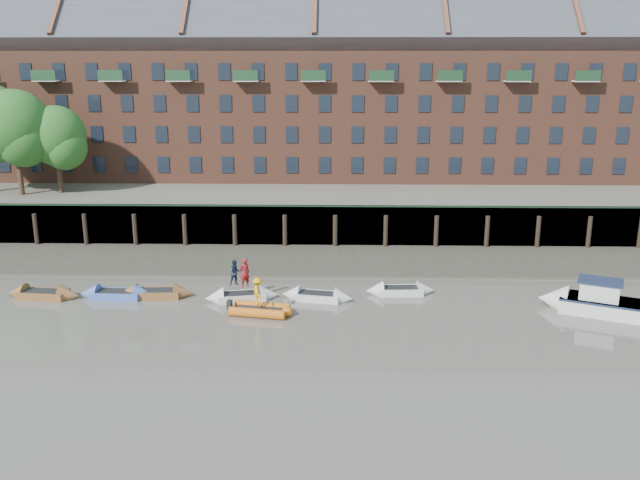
{
  "coord_description": "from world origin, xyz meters",
  "views": [
    {
      "loc": [
        1.95,
        -30.25,
        14.6
      ],
      "look_at": [
        1.01,
        12.0,
        3.2
      ],
      "focal_mm": 38.0,
      "sensor_mm": 36.0,
      "label": 1
    }
  ],
  "objects_px": {
    "person_rib_crew": "(258,291)",
    "rowboat_4": "(317,296)",
    "rowboat_2": "(156,293)",
    "person_rower_a": "(245,273)",
    "rowboat_0": "(43,294)",
    "rib_tender": "(262,310)",
    "motor_launch": "(587,301)",
    "rowboat_5": "(400,291)",
    "rowboat_1": "(117,294)",
    "person_rower_b": "(235,273)",
    "rowboat_3": "(242,296)"
  },
  "relations": [
    {
      "from": "rowboat_1",
      "to": "rowboat_3",
      "type": "height_order",
      "value": "rowboat_1"
    },
    {
      "from": "rowboat_3",
      "to": "rib_tender",
      "type": "bearing_deg",
      "value": -68.72
    },
    {
      "from": "rib_tender",
      "to": "person_rower_b",
      "type": "relative_size",
      "value": 2.32
    },
    {
      "from": "rowboat_0",
      "to": "rib_tender",
      "type": "height_order",
      "value": "rowboat_0"
    },
    {
      "from": "motor_launch",
      "to": "person_rower_a",
      "type": "bearing_deg",
      "value": 19.97
    },
    {
      "from": "rowboat_5",
      "to": "rib_tender",
      "type": "xyz_separation_m",
      "value": [
        -8.45,
        -3.75,
        0.05
      ]
    },
    {
      "from": "rowboat_0",
      "to": "rowboat_1",
      "type": "bearing_deg",
      "value": 7.04
    },
    {
      "from": "rowboat_3",
      "to": "rowboat_5",
      "type": "xyz_separation_m",
      "value": [
        9.97,
        1.35,
        -0.01
      ]
    },
    {
      "from": "rowboat_0",
      "to": "rowboat_4",
      "type": "xyz_separation_m",
      "value": [
        17.23,
        0.03,
        -0.01
      ]
    },
    {
      "from": "motor_launch",
      "to": "rowboat_3",
      "type": "bearing_deg",
      "value": 19.81
    },
    {
      "from": "rowboat_0",
      "to": "rowboat_2",
      "type": "distance_m",
      "value": 7.05
    },
    {
      "from": "rowboat_1",
      "to": "person_rower_b",
      "type": "height_order",
      "value": "person_rower_b"
    },
    {
      "from": "rowboat_5",
      "to": "person_rower_a",
      "type": "distance_m",
      "value": 9.98
    },
    {
      "from": "rowboat_1",
      "to": "person_rib_crew",
      "type": "height_order",
      "value": "person_rib_crew"
    },
    {
      "from": "motor_launch",
      "to": "person_rower_b",
      "type": "distance_m",
      "value": 21.23
    },
    {
      "from": "rowboat_2",
      "to": "rib_tender",
      "type": "bearing_deg",
      "value": -24.84
    },
    {
      "from": "person_rib_crew",
      "to": "rowboat_2",
      "type": "bearing_deg",
      "value": 47.94
    },
    {
      "from": "rowboat_4",
      "to": "rowboat_5",
      "type": "height_order",
      "value": "rowboat_4"
    },
    {
      "from": "person_rib_crew",
      "to": "rowboat_4",
      "type": "bearing_deg",
      "value": -72.73
    },
    {
      "from": "motor_launch",
      "to": "rowboat_0",
      "type": "bearing_deg",
      "value": 21.2
    },
    {
      "from": "motor_launch",
      "to": "rib_tender",
      "type": "bearing_deg",
      "value": 26.61
    },
    {
      "from": "rowboat_1",
      "to": "person_rower_b",
      "type": "bearing_deg",
      "value": 3.08
    },
    {
      "from": "rowboat_2",
      "to": "motor_launch",
      "type": "xyz_separation_m",
      "value": [
        26.23,
        -1.93,
        0.43
      ]
    },
    {
      "from": "rowboat_2",
      "to": "person_rower_a",
      "type": "distance_m",
      "value": 5.95
    },
    {
      "from": "person_rower_a",
      "to": "person_rib_crew",
      "type": "distance_m",
      "value": 2.59
    },
    {
      "from": "rowboat_5",
      "to": "person_rib_crew",
      "type": "bearing_deg",
      "value": -159.77
    },
    {
      "from": "rowboat_4",
      "to": "rowboat_1",
      "type": "bearing_deg",
      "value": -169.41
    },
    {
      "from": "rowboat_0",
      "to": "rowboat_1",
      "type": "relative_size",
      "value": 1.01
    },
    {
      "from": "motor_launch",
      "to": "person_rower_a",
      "type": "relative_size",
      "value": 3.62
    },
    {
      "from": "rowboat_2",
      "to": "person_rower_b",
      "type": "xyz_separation_m",
      "value": [
        5.1,
        -0.15,
        1.45
      ]
    },
    {
      "from": "rowboat_1",
      "to": "rowboat_4",
      "type": "distance_m",
      "value": 12.59
    },
    {
      "from": "rowboat_0",
      "to": "rowboat_4",
      "type": "relative_size",
      "value": 1.04
    },
    {
      "from": "rowboat_4",
      "to": "person_rib_crew",
      "type": "distance_m",
      "value": 4.42
    },
    {
      "from": "rib_tender",
      "to": "rowboat_4",
      "type": "bearing_deg",
      "value": 49.09
    },
    {
      "from": "rowboat_4",
      "to": "person_rower_b",
      "type": "relative_size",
      "value": 2.87
    },
    {
      "from": "rowboat_5",
      "to": "rib_tender",
      "type": "bearing_deg",
      "value": -159.25
    },
    {
      "from": "person_rower_a",
      "to": "rowboat_2",
      "type": "bearing_deg",
      "value": -35.88
    },
    {
      "from": "rowboat_2",
      "to": "person_rower_b",
      "type": "distance_m",
      "value": 5.3
    },
    {
      "from": "motor_launch",
      "to": "rowboat_5",
      "type": "bearing_deg",
      "value": 9.04
    },
    {
      "from": "rowboat_1",
      "to": "rib_tender",
      "type": "relative_size",
      "value": 1.27
    },
    {
      "from": "rowboat_1",
      "to": "person_rib_crew",
      "type": "xyz_separation_m",
      "value": [
        9.19,
        -2.59,
        1.18
      ]
    },
    {
      "from": "rowboat_2",
      "to": "person_rower_a",
      "type": "relative_size",
      "value": 2.6
    },
    {
      "from": "rowboat_1",
      "to": "rowboat_2",
      "type": "bearing_deg",
      "value": 7.76
    },
    {
      "from": "motor_launch",
      "to": "person_rower_b",
      "type": "height_order",
      "value": "person_rower_b"
    },
    {
      "from": "rib_tender",
      "to": "person_rib_crew",
      "type": "bearing_deg",
      "value": -166.89
    },
    {
      "from": "rowboat_2",
      "to": "rib_tender",
      "type": "distance_m",
      "value": 7.55
    },
    {
      "from": "rowboat_5",
      "to": "rowboat_2",
      "type": "bearing_deg",
      "value": -179.66
    },
    {
      "from": "rowboat_1",
      "to": "rowboat_5",
      "type": "xyz_separation_m",
      "value": [
        17.87,
        1.17,
        -0.02
      ]
    },
    {
      "from": "rowboat_0",
      "to": "rowboat_5",
      "type": "bearing_deg",
      "value": 9.32
    },
    {
      "from": "rowboat_0",
      "to": "motor_launch",
      "type": "bearing_deg",
      "value": 3.34
    }
  ]
}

